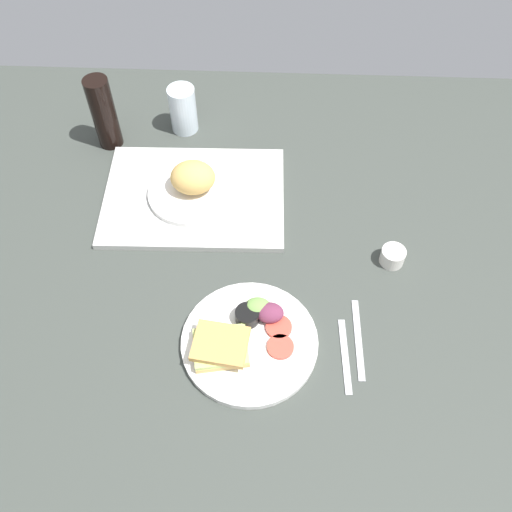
{
  "coord_description": "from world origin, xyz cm",
  "views": [
    {
      "loc": [
        5.07,
        -70.92,
        107.81
      ],
      "look_at": [
        2.0,
        3.0,
        4.0
      ],
      "focal_mm": 39.59,
      "sensor_mm": 36.0,
      "label": 1
    }
  ],
  "objects_px": {
    "serving_tray": "(194,196)",
    "plate_with_salad": "(247,338)",
    "fork": "(345,356)",
    "bread_plate_near": "(192,184)",
    "espresso_cup": "(393,256)",
    "soda_bottle": "(104,113)",
    "knife": "(358,339)",
    "drinking_glass": "(183,109)"
  },
  "relations": [
    {
      "from": "fork",
      "to": "knife",
      "type": "distance_m",
      "value": 0.05
    },
    {
      "from": "drinking_glass",
      "to": "soda_bottle",
      "type": "relative_size",
      "value": 0.64
    },
    {
      "from": "plate_with_salad",
      "to": "fork",
      "type": "height_order",
      "value": "plate_with_salad"
    },
    {
      "from": "plate_with_salad",
      "to": "drinking_glass",
      "type": "distance_m",
      "value": 0.69
    },
    {
      "from": "soda_bottle",
      "to": "knife",
      "type": "xyz_separation_m",
      "value": [
        0.64,
        -0.57,
        -0.1
      ]
    },
    {
      "from": "serving_tray",
      "to": "plate_with_salad",
      "type": "height_order",
      "value": "plate_with_salad"
    },
    {
      "from": "fork",
      "to": "plate_with_salad",
      "type": "bearing_deg",
      "value": 80.76
    },
    {
      "from": "serving_tray",
      "to": "espresso_cup",
      "type": "distance_m",
      "value": 0.51
    },
    {
      "from": "soda_bottle",
      "to": "espresso_cup",
      "type": "xyz_separation_m",
      "value": [
        0.73,
        -0.37,
        -0.08
      ]
    },
    {
      "from": "espresso_cup",
      "to": "bread_plate_near",
      "type": "bearing_deg",
      "value": 159.58
    },
    {
      "from": "serving_tray",
      "to": "fork",
      "type": "xyz_separation_m",
      "value": [
        0.36,
        -0.42,
        -0.01
      ]
    },
    {
      "from": "drinking_glass",
      "to": "espresso_cup",
      "type": "bearing_deg",
      "value": -39.26
    },
    {
      "from": "knife",
      "to": "soda_bottle",
      "type": "bearing_deg",
      "value": 46.95
    },
    {
      "from": "serving_tray",
      "to": "knife",
      "type": "distance_m",
      "value": 0.54
    },
    {
      "from": "soda_bottle",
      "to": "knife",
      "type": "bearing_deg",
      "value": -42.05
    },
    {
      "from": "drinking_glass",
      "to": "fork",
      "type": "bearing_deg",
      "value": -58.83
    },
    {
      "from": "bread_plate_near",
      "to": "soda_bottle",
      "type": "relative_size",
      "value": 1.04
    },
    {
      "from": "espresso_cup",
      "to": "fork",
      "type": "xyz_separation_m",
      "value": [
        -0.12,
        -0.25,
        -0.02
      ]
    },
    {
      "from": "bread_plate_near",
      "to": "espresso_cup",
      "type": "relative_size",
      "value": 3.81
    },
    {
      "from": "bread_plate_near",
      "to": "soda_bottle",
      "type": "bearing_deg",
      "value": 142.42
    },
    {
      "from": "drinking_glass",
      "to": "fork",
      "type": "distance_m",
      "value": 0.8
    },
    {
      "from": "knife",
      "to": "bread_plate_near",
      "type": "bearing_deg",
      "value": 44.43
    },
    {
      "from": "bread_plate_near",
      "to": "soda_bottle",
      "type": "distance_m",
      "value": 0.31
    },
    {
      "from": "espresso_cup",
      "to": "knife",
      "type": "xyz_separation_m",
      "value": [
        -0.09,
        -0.21,
        -0.02
      ]
    },
    {
      "from": "plate_with_salad",
      "to": "espresso_cup",
      "type": "relative_size",
      "value": 5.14
    },
    {
      "from": "bread_plate_near",
      "to": "fork",
      "type": "relative_size",
      "value": 1.26
    },
    {
      "from": "espresso_cup",
      "to": "drinking_glass",
      "type": "bearing_deg",
      "value": 140.74
    },
    {
      "from": "soda_bottle",
      "to": "espresso_cup",
      "type": "height_order",
      "value": "soda_bottle"
    },
    {
      "from": "bread_plate_near",
      "to": "drinking_glass",
      "type": "height_order",
      "value": "drinking_glass"
    },
    {
      "from": "bread_plate_near",
      "to": "drinking_glass",
      "type": "bearing_deg",
      "value": 101.13
    },
    {
      "from": "soda_bottle",
      "to": "espresso_cup",
      "type": "distance_m",
      "value": 0.82
    },
    {
      "from": "drinking_glass",
      "to": "soda_bottle",
      "type": "bearing_deg",
      "value": -161.22
    },
    {
      "from": "knife",
      "to": "plate_with_salad",
      "type": "bearing_deg",
      "value": 92.84
    },
    {
      "from": "bread_plate_near",
      "to": "fork",
      "type": "bearing_deg",
      "value": -49.65
    },
    {
      "from": "fork",
      "to": "bread_plate_near",
      "type": "bearing_deg",
      "value": 37.77
    },
    {
      "from": "serving_tray",
      "to": "plate_with_salad",
      "type": "bearing_deg",
      "value": -68.94
    },
    {
      "from": "bread_plate_near",
      "to": "espresso_cup",
      "type": "bearing_deg",
      "value": -20.42
    },
    {
      "from": "espresso_cup",
      "to": "fork",
      "type": "bearing_deg",
      "value": -115.83
    },
    {
      "from": "espresso_cup",
      "to": "fork",
      "type": "distance_m",
      "value": 0.27
    },
    {
      "from": "serving_tray",
      "to": "soda_bottle",
      "type": "bearing_deg",
      "value": 141.96
    },
    {
      "from": "soda_bottle",
      "to": "fork",
      "type": "bearing_deg",
      "value": -45.35
    },
    {
      "from": "bread_plate_near",
      "to": "espresso_cup",
      "type": "height_order",
      "value": "bread_plate_near"
    }
  ]
}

